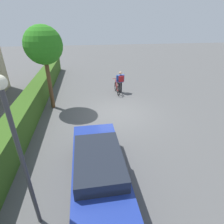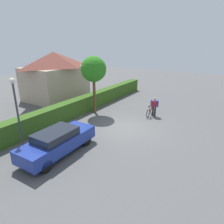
{
  "view_description": "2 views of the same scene",
  "coord_description": "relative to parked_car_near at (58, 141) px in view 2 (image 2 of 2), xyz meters",
  "views": [
    {
      "loc": [
        -9.37,
        1.71,
        5.01
      ],
      "look_at": [
        -2.01,
        0.68,
        1.14
      ],
      "focal_mm": 29.23,
      "sensor_mm": 36.0,
      "label": 1
    },
    {
      "loc": [
        -11.61,
        -6.05,
        5.82
      ],
      "look_at": [
        -0.9,
        0.75,
        1.31
      ],
      "focal_mm": 32.14,
      "sensor_mm": 36.0,
      "label": 2
    }
  ],
  "objects": [
    {
      "name": "street_lamp",
      "position": [
        -0.95,
        1.73,
        1.93
      ],
      "size": [
        0.28,
        0.28,
        4.13
      ],
      "color": "#38383D",
      "rests_on": "ground"
    },
    {
      "name": "bicycle",
      "position": [
        8.21,
        -1.93,
        -0.37
      ],
      "size": [
        1.65,
        0.5,
        0.98
      ],
      "color": "black",
      "rests_on": "ground"
    },
    {
      "name": "house_distant",
      "position": [
        7.96,
        8.62,
        1.7
      ],
      "size": [
        6.19,
        4.64,
        4.81
      ],
      "color": "tan",
      "rests_on": "ground"
    },
    {
      "name": "parked_car_near",
      "position": [
        0.0,
        0.0,
        0.0
      ],
      "size": [
        4.51,
        1.7,
        1.41
      ],
      "color": "navy",
      "rests_on": "ground"
    },
    {
      "name": "person_rider",
      "position": [
        8.32,
        -2.21,
        0.19
      ],
      "size": [
        0.43,
        0.63,
        1.57
      ],
      "color": "black",
      "rests_on": "ground"
    },
    {
      "name": "ground_plane",
      "position": [
        5.08,
        -1.53,
        -0.75
      ],
      "size": [
        60.0,
        60.0,
        0.0
      ],
      "primitive_type": "plane",
      "color": "#515151"
    },
    {
      "name": "hedge_row",
      "position": [
        5.08,
        3.39,
        -0.09
      ],
      "size": [
        21.75,
        0.9,
        1.32
      ],
      "primitive_type": "cube",
      "color": "#32561A",
      "rests_on": "ground"
    },
    {
      "name": "tree_kerbside",
      "position": [
        6.42,
        2.39,
        2.9
      ],
      "size": [
        2.06,
        2.06,
        4.72
      ],
      "color": "brown",
      "rests_on": "ground"
    }
  ]
}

